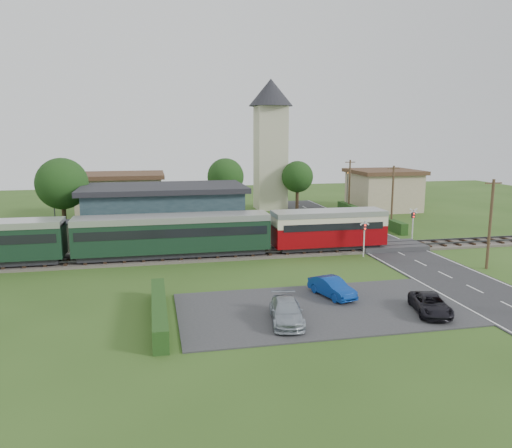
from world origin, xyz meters
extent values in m
plane|color=#2D4C19|center=(0.00, 0.00, 0.00)|extent=(120.00, 120.00, 0.00)
cube|color=#4C443D|center=(0.00, 2.00, 0.10)|extent=(76.00, 3.20, 0.20)
cube|color=#3F3F47|center=(0.00, 1.28, 0.42)|extent=(76.00, 0.08, 0.15)
cube|color=#3F3F47|center=(0.00, 2.72, 0.42)|extent=(76.00, 0.08, 0.15)
cube|color=#28282B|center=(10.00, 0.00, 0.03)|extent=(6.00, 70.00, 0.05)
cube|color=#333335|center=(-1.50, -12.00, 0.04)|extent=(17.00, 9.00, 0.08)
cube|color=#333335|center=(10.00, 2.00, 0.23)|extent=(6.20, 3.40, 0.45)
cube|color=gray|center=(-10.00, 5.20, 0.23)|extent=(30.00, 3.00, 0.45)
cube|color=#BFBA9A|center=(-18.00, 5.20, 1.65)|extent=(2.00, 2.00, 2.40)
cube|color=#232328|center=(-18.00, 5.20, 2.93)|extent=(2.30, 2.30, 0.15)
cube|color=#23383E|center=(-10.00, 11.00, 2.40)|extent=(15.00, 8.00, 4.80)
cube|color=#232328|center=(-10.00, 11.00, 5.05)|extent=(16.00, 9.00, 0.50)
cube|color=#232328|center=(-10.00, 7.06, 1.10)|extent=(1.20, 0.12, 2.20)
cube|color=black|center=(-15.00, 7.06, 2.40)|extent=(1.00, 0.12, 1.20)
cube|color=black|center=(-13.00, 7.06, 2.40)|extent=(1.00, 0.12, 1.20)
cube|color=black|center=(-7.00, 7.06, 2.40)|extent=(1.00, 0.12, 1.20)
cube|color=black|center=(-5.00, 7.06, 2.40)|extent=(1.00, 0.12, 1.20)
cube|color=#232328|center=(4.07, 2.00, 0.59)|extent=(9.00, 2.20, 0.50)
cube|color=#860409|center=(4.07, 2.00, 1.59)|extent=(10.00, 2.80, 1.80)
cube|color=beige|center=(4.07, 2.00, 2.84)|extent=(10.00, 2.82, 0.90)
cube|color=black|center=(4.07, 2.00, 2.49)|extent=(9.00, 2.88, 0.60)
cube|color=#BCBCBC|center=(4.07, 2.00, 3.49)|extent=(10.00, 2.90, 0.45)
cube|color=#232328|center=(-9.53, 2.00, 0.59)|extent=(15.20, 2.20, 0.50)
cube|color=black|center=(-9.53, 2.00, 2.09)|extent=(16.00, 2.80, 2.60)
cube|color=black|center=(-9.53, 2.00, 2.49)|extent=(15.40, 2.86, 0.70)
cube|color=#BCBCBC|center=(-9.53, 2.00, 3.49)|extent=(16.00, 2.90, 0.50)
cube|color=#BFBA9A|center=(5.00, 28.00, 7.00)|extent=(4.00, 4.00, 14.00)
cone|color=#232328|center=(5.00, 28.00, 15.80)|extent=(6.00, 6.00, 3.60)
cube|color=tan|center=(-15.00, 25.00, 2.50)|extent=(10.00, 8.00, 5.00)
cube|color=#472D1E|center=(-15.00, 25.00, 5.25)|extent=(10.80, 8.80, 0.50)
cube|color=tan|center=(20.00, 24.00, 2.50)|extent=(8.00, 8.00, 5.00)
cube|color=#472D1E|center=(20.00, 24.00, 5.25)|extent=(8.80, 8.80, 0.50)
cube|color=#193814|center=(-11.00, -12.00, 0.60)|extent=(0.80, 9.00, 1.20)
cube|color=#193814|center=(14.20, 16.00, 0.60)|extent=(0.80, 18.00, 1.20)
cube|color=#193814|center=(-10.00, 15.50, 0.65)|extent=(22.00, 0.80, 1.30)
cylinder|color=#332316|center=(-20.00, 14.00, 2.06)|extent=(0.44, 0.44, 4.12)
sphere|color=#143311|center=(-20.00, 14.00, 5.40)|extent=(5.20, 5.20, 5.20)
cylinder|color=#332316|center=(-2.00, 23.00, 1.93)|extent=(0.44, 0.44, 3.85)
sphere|color=#143311|center=(-2.00, 23.00, 5.04)|extent=(4.60, 4.60, 4.60)
cylinder|color=#332316|center=(8.00, 25.00, 1.79)|extent=(0.44, 0.44, 3.58)
sphere|color=#143311|center=(8.00, 25.00, 4.68)|extent=(4.20, 4.20, 4.20)
cylinder|color=#473321|center=(14.20, -6.00, 3.50)|extent=(0.22, 0.22, 7.00)
cube|color=#473321|center=(14.20, -6.00, 6.70)|extent=(1.40, 0.10, 0.10)
cylinder|color=#473321|center=(14.20, 10.00, 3.50)|extent=(0.22, 0.22, 7.00)
cube|color=#473321|center=(14.20, 10.00, 6.70)|extent=(1.40, 0.10, 0.10)
cylinder|color=#473321|center=(14.20, 22.00, 3.50)|extent=(0.22, 0.22, 7.00)
cube|color=#473321|center=(14.20, 22.00, 6.70)|extent=(1.40, 0.10, 0.10)
cylinder|color=silver|center=(6.40, -0.40, 1.50)|extent=(0.12, 0.12, 3.00)
cube|color=#232328|center=(6.40, -0.40, 2.60)|extent=(0.35, 0.18, 0.55)
sphere|color=#FF190C|center=(6.40, -0.52, 2.75)|extent=(0.14, 0.14, 0.14)
sphere|color=#FF190C|center=(6.40, -0.52, 2.45)|extent=(0.14, 0.14, 0.14)
cube|color=silver|center=(6.40, -0.40, 3.00)|extent=(0.84, 0.05, 0.55)
cube|color=silver|center=(6.40, -0.40, 3.00)|extent=(0.84, 0.05, 0.55)
cylinder|color=silver|center=(13.60, 4.40, 1.50)|extent=(0.12, 0.12, 3.00)
cube|color=#232328|center=(13.60, 4.40, 2.60)|extent=(0.35, 0.18, 0.55)
sphere|color=#FF190C|center=(13.60, 4.28, 2.75)|extent=(0.14, 0.14, 0.14)
sphere|color=#FF190C|center=(13.60, 4.28, 2.45)|extent=(0.14, 0.14, 0.14)
cube|color=silver|center=(13.60, 4.40, 3.00)|extent=(0.84, 0.05, 0.55)
cube|color=silver|center=(13.60, 4.40, 3.00)|extent=(0.84, 0.05, 0.55)
cylinder|color=#3F3F47|center=(-22.00, 20.00, 2.50)|extent=(0.14, 0.14, 5.00)
sphere|color=orange|center=(-22.00, 20.00, 5.00)|extent=(0.30, 0.30, 0.30)
cylinder|color=#3F3F47|center=(16.00, 27.00, 2.50)|extent=(0.14, 0.14, 5.00)
sphere|color=orange|center=(16.00, 27.00, 5.00)|extent=(0.30, 0.30, 0.30)
imported|color=#2B60AA|center=(9.32, 13.13, 0.59)|extent=(3.21, 1.37, 1.08)
imported|color=navy|center=(-0.07, -10.10, 0.69)|extent=(2.32, 3.94, 1.23)
imported|color=#96A0AA|center=(-4.09, -13.74, 0.69)|extent=(2.38, 4.45, 1.23)
imported|color=black|center=(4.50, -14.11, 0.62)|extent=(2.69, 4.21, 1.08)
imported|color=gray|center=(-2.99, 4.46, 1.24)|extent=(0.62, 0.45, 1.59)
imported|color=gray|center=(-15.74, 5.32, 1.20)|extent=(0.78, 0.87, 1.50)
camera|label=1|loc=(-11.16, -39.13, 10.44)|focal=35.00mm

